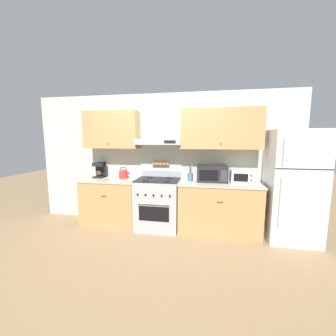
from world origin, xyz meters
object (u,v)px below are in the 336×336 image
object	(u,v)px
stove_range	(158,204)
coffee_maker	(100,170)
microwave	(212,174)
refrigerator	(292,186)
tea_kettle	(124,174)
toaster_oven	(241,176)
utensil_crock	(190,176)

from	to	relation	value
stove_range	coffee_maker	size ratio (longest dim) A/B	3.48
coffee_maker	microwave	distance (m)	2.22
refrigerator	coffee_maker	bearing A→B (deg)	176.99
tea_kettle	toaster_oven	xyz separation A→B (m)	(2.21, -0.00, 0.02)
microwave	utensil_crock	bearing A→B (deg)	-177.42
stove_range	utensil_crock	world-z (taller)	utensil_crock
tea_kettle	utensil_crock	bearing A→B (deg)	0.00
tea_kettle	toaster_oven	size ratio (longest dim) A/B	0.62
stove_range	refrigerator	bearing A→B (deg)	-0.89
refrigerator	coffee_maker	size ratio (longest dim) A/B	6.02
tea_kettle	microwave	world-z (taller)	microwave
microwave	utensil_crock	world-z (taller)	utensil_crock
toaster_oven	utensil_crock	bearing A→B (deg)	179.89
toaster_oven	tea_kettle	bearing A→B (deg)	179.96
tea_kettle	utensil_crock	xyz separation A→B (m)	(1.31, 0.00, -0.01)
coffee_maker	tea_kettle	bearing A→B (deg)	-3.01
refrigerator	tea_kettle	xyz separation A→B (m)	(-3.00, 0.16, 0.09)
refrigerator	tea_kettle	world-z (taller)	refrigerator
stove_range	microwave	bearing A→B (deg)	8.07
utensil_crock	toaster_oven	xyz separation A→B (m)	(0.90, -0.00, 0.03)
microwave	stove_range	bearing A→B (deg)	-171.93
coffee_maker	toaster_oven	distance (m)	2.73
coffee_maker	toaster_oven	world-z (taller)	coffee_maker
tea_kettle	coffee_maker	distance (m)	0.52
utensil_crock	toaster_oven	distance (m)	0.90
coffee_maker	refrigerator	bearing A→B (deg)	-3.01
refrigerator	microwave	xyz separation A→B (m)	(-1.29, 0.18, 0.14)
coffee_maker	microwave	bearing A→B (deg)	-0.24
refrigerator	tea_kettle	bearing A→B (deg)	176.98
stove_range	microwave	world-z (taller)	microwave
refrigerator	toaster_oven	distance (m)	0.81
stove_range	microwave	distance (m)	1.16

